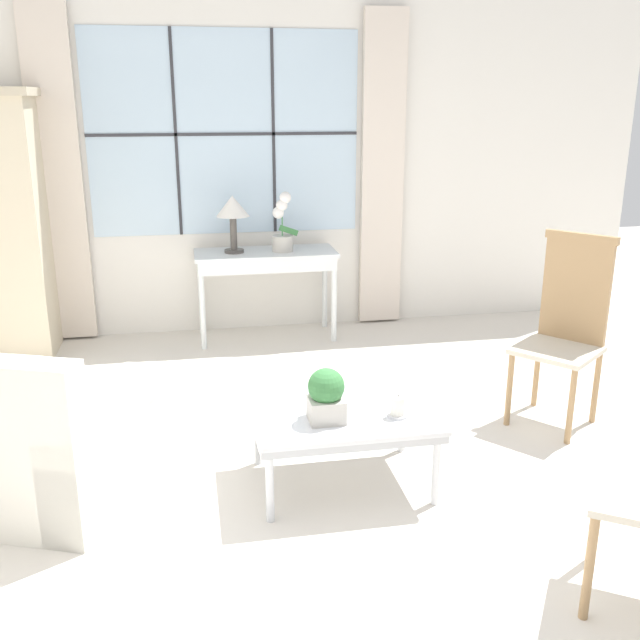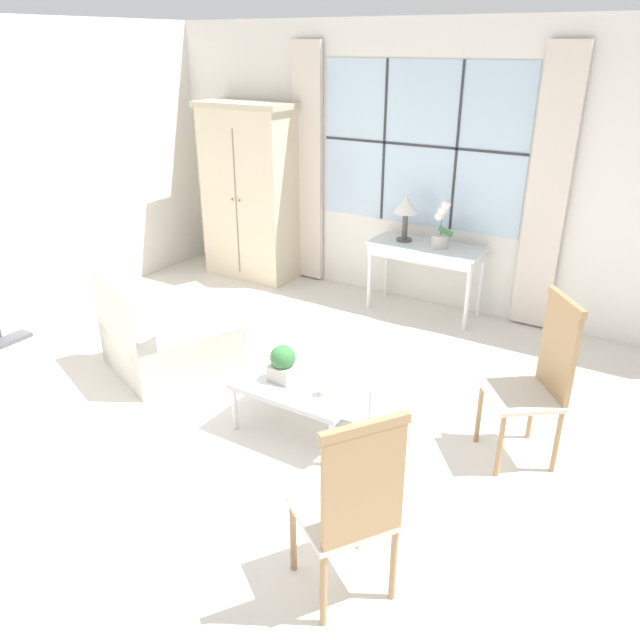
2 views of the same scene
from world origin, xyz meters
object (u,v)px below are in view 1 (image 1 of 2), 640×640
at_px(armchair_upholstered, 39,445).
at_px(pillar_candle, 398,407).
at_px(console_table, 266,262).
at_px(side_chair_wooden, 567,321).
at_px(coffee_table, 342,418).
at_px(potted_plant_small, 326,395).
at_px(potted_orchid, 282,228).
at_px(table_lamp, 233,210).

bearing_deg(armchair_upholstered, pillar_candle, -9.46).
relative_size(armchair_upholstered, pillar_candle, 10.32).
distance_m(console_table, side_chair_wooden, 2.48).
height_order(armchair_upholstered, coffee_table, armchair_upholstered).
bearing_deg(coffee_table, potted_plant_small, -137.57).
bearing_deg(side_chair_wooden, console_table, 129.98).
distance_m(console_table, pillar_candle, 2.58).
bearing_deg(potted_plant_small, potted_orchid, 86.91).
bearing_deg(potted_plant_small, coffee_table, 42.43).
relative_size(console_table, armchair_upholstered, 0.94).
height_order(side_chair_wooden, coffee_table, side_chair_wooden).
relative_size(potted_orchid, potted_plant_small, 1.79).
xyz_separation_m(table_lamp, potted_plant_small, (0.25, -2.52, -0.53)).
distance_m(armchair_upholstered, pillar_candle, 1.78).
bearing_deg(console_table, pillar_candle, -82.00).
relative_size(console_table, table_lamp, 2.50).
xyz_separation_m(armchair_upholstered, side_chair_wooden, (2.98, 0.35, 0.37)).
distance_m(side_chair_wooden, pillar_candle, 1.41).
bearing_deg(armchair_upholstered, potted_plant_small, -10.82).
bearing_deg(table_lamp, console_table, -0.30).
relative_size(table_lamp, armchair_upholstered, 0.38).
height_order(table_lamp, pillar_candle, table_lamp).
bearing_deg(pillar_candle, console_table, 98.00).
height_order(potted_orchid, pillar_candle, potted_orchid).
height_order(armchair_upholstered, pillar_candle, armchair_upholstered).
xyz_separation_m(potted_plant_small, pillar_candle, (0.35, -0.02, -0.08)).
bearing_deg(potted_orchid, coffee_table, -90.79).
distance_m(armchair_upholstered, coffee_table, 1.51).
bearing_deg(console_table, coffee_table, -87.50).
height_order(table_lamp, coffee_table, table_lamp).
xyz_separation_m(armchair_upholstered, coffee_table, (1.49, -0.17, 0.10)).
bearing_deg(armchair_upholstered, coffee_table, -6.60).
distance_m(table_lamp, potted_plant_small, 2.59).
height_order(potted_plant_small, pillar_candle, potted_plant_small).
height_order(console_table, potted_plant_small, console_table).
height_order(table_lamp, potted_orchid, potted_orchid).
xyz_separation_m(potted_orchid, side_chair_wooden, (1.46, -1.89, -0.28)).
relative_size(side_chair_wooden, potted_plant_small, 4.32).
bearing_deg(table_lamp, armchair_upholstered, -116.79).
distance_m(console_table, potted_orchid, 0.31).
bearing_deg(pillar_candle, side_chair_wooden, 27.48).
relative_size(console_table, side_chair_wooden, 0.99).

